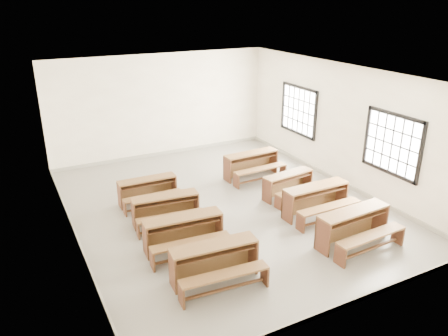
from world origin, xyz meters
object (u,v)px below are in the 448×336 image
desk_set_3 (148,189)px  desk_set_5 (317,198)px  desk_set_0 (215,260)px  desk_set_1 (184,231)px  desk_set_6 (289,183)px  desk_set_2 (166,208)px  desk_set_7 (252,163)px  desk_set_4 (354,225)px

desk_set_3 → desk_set_5: 4.07m
desk_set_0 → desk_set_1: same height
desk_set_6 → desk_set_0: bearing=-151.5°
desk_set_5 → desk_set_2: bearing=158.7°
desk_set_6 → desk_set_5: bearing=-97.8°
desk_set_3 → desk_set_5: bearing=-35.3°
desk_set_2 → desk_set_7: bearing=31.5°
desk_set_2 → desk_set_7: (3.10, 1.45, 0.03)m
desk_set_0 → desk_set_6: desk_set_0 is taller
desk_set_5 → desk_set_7: desk_set_5 is taller
desk_set_1 → desk_set_4: (3.18, -1.41, 0.02)m
desk_set_7 → desk_set_5: bearing=-89.1°
desk_set_1 → desk_set_7: 4.12m
desk_set_0 → desk_set_1: bearing=99.0°
desk_set_5 → desk_set_6: desk_set_5 is taller
desk_set_3 → desk_set_7: size_ratio=0.89×
desk_set_1 → desk_set_2: size_ratio=1.06×
desk_set_5 → desk_set_6: 1.13m
desk_set_2 → desk_set_4: 4.06m
desk_set_2 → desk_set_4: (3.11, -2.60, 0.05)m
desk_set_4 → desk_set_7: size_ratio=1.05×
desk_set_0 → desk_set_5: (3.21, 1.18, 0.01)m
desk_set_3 → desk_set_4: bearing=-49.1°
desk_set_0 → desk_set_2: size_ratio=1.06×
desk_set_1 → desk_set_5: 3.30m
desk_set_1 → desk_set_2: (0.06, 1.19, -0.03)m
desk_set_4 → desk_set_6: 2.49m
desk_set_2 → desk_set_4: size_ratio=0.92×
desk_set_3 → desk_set_6: desk_set_3 is taller
desk_set_2 → desk_set_6: bearing=4.3°
desk_set_1 → desk_set_6: 3.49m
desk_set_0 → desk_set_4: 3.09m
desk_set_0 → desk_set_5: desk_set_5 is taller
desk_set_0 → desk_set_6: (3.23, 2.30, -0.05)m
desk_set_2 → desk_set_5: bearing=-14.6°
desk_set_5 → desk_set_3: bearing=143.1°
desk_set_1 → desk_set_4: size_ratio=0.97×
desk_set_0 → desk_set_5: size_ratio=1.01×
desk_set_6 → desk_set_7: size_ratio=0.92×
desk_set_1 → desk_set_3: 2.38m
desk_set_5 → desk_set_7: (-0.14, 2.69, -0.01)m
desk_set_1 → desk_set_6: bearing=22.6°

